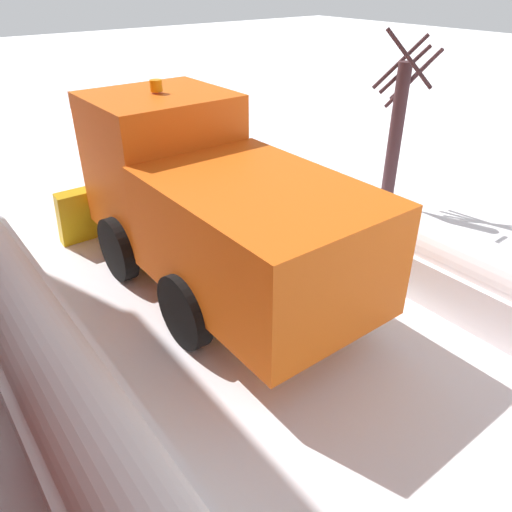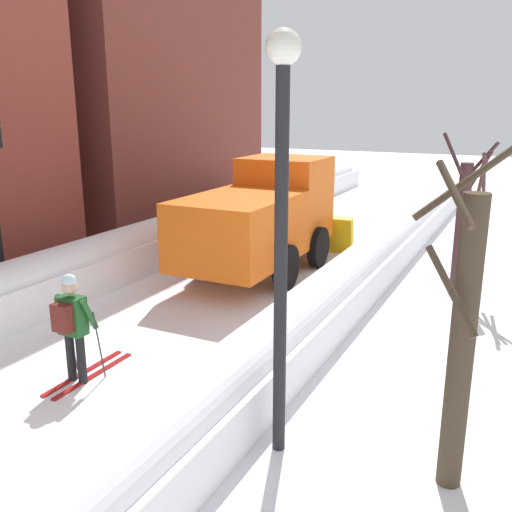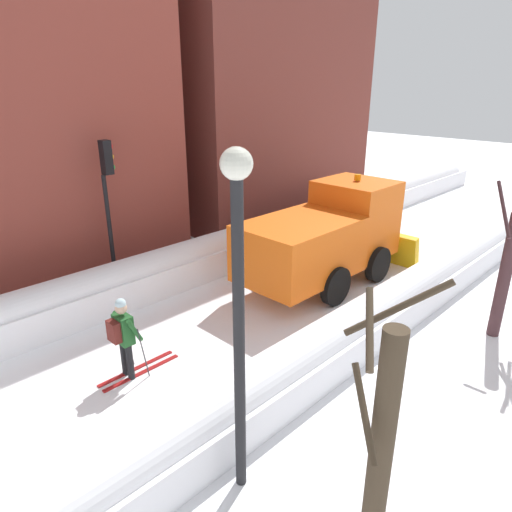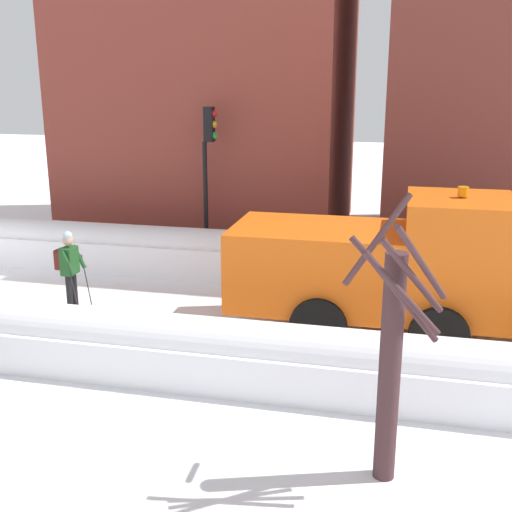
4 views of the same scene
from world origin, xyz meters
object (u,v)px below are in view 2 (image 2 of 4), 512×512
at_px(plow_truck, 263,217).
at_px(bare_tree_near, 461,339).
at_px(bare_tree_mid, 463,222).
at_px(skier, 73,323).
at_px(street_lamp, 281,201).

height_order(plow_truck, bare_tree_near, bare_tree_near).
bearing_deg(plow_truck, bare_tree_mid, 3.19).
height_order(plow_truck, bare_tree_mid, bare_tree_mid).
distance_m(plow_truck, skier, 6.90).
relative_size(street_lamp, bare_tree_near, 1.31).
distance_m(skier, bare_tree_mid, 8.69).
bearing_deg(plow_truck, bare_tree_near, -50.07).
xyz_separation_m(skier, street_lamp, (3.64, -0.21, 2.24)).
distance_m(plow_truck, bare_tree_near, 8.91).
relative_size(street_lamp, bare_tree_mid, 1.37).
relative_size(skier, bare_tree_near, 0.46).
distance_m(bare_tree_near, bare_tree_mid, 7.15).
bearing_deg(plow_truck, skier, -89.89).
height_order(street_lamp, bare_tree_near, street_lamp).
height_order(skier, bare_tree_mid, bare_tree_mid).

